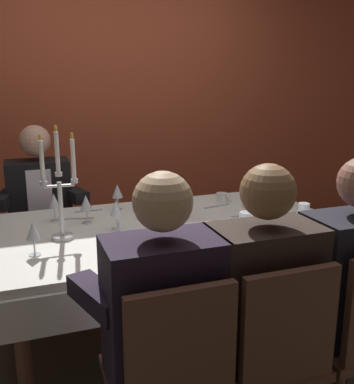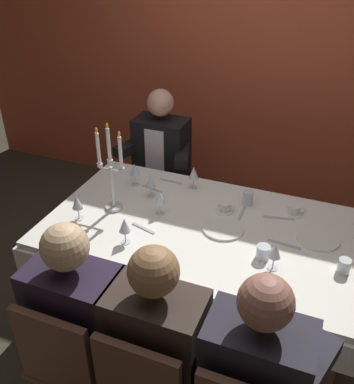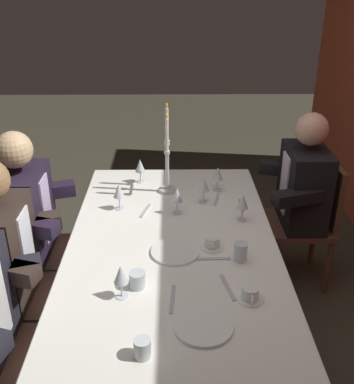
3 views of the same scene
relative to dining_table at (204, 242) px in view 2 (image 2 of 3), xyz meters
name	(u,v)px [view 2 (image 2 of 3)]	position (x,y,z in m)	size (l,w,h in m)	color
ground_plane	(201,313)	(0.00, 0.00, -0.62)	(12.00, 12.00, 0.00)	#3A372A
back_wall	(271,58)	(0.00, 1.66, 0.73)	(6.00, 0.12, 2.70)	#BF4F32
dining_table	(204,242)	(0.00, 0.00, 0.00)	(1.94, 1.14, 0.74)	white
candelabra	(111,176)	(-0.60, -0.03, 0.36)	(0.19, 0.11, 0.58)	silver
dinner_plate_0	(318,238)	(0.65, 0.12, 0.13)	(0.25, 0.25, 0.01)	white
dinner_plate_1	(223,228)	(0.11, 0.02, 0.13)	(0.25, 0.25, 0.01)	white
wine_glass_0	(194,173)	(-0.22, 0.40, 0.23)	(0.07, 0.07, 0.16)	silver
wine_glass_1	(135,170)	(-0.61, 0.29, 0.23)	(0.07, 0.07, 0.16)	silver
wine_glass_2	(160,198)	(-0.30, 0.03, 0.23)	(0.07, 0.07, 0.16)	silver
wine_glass_3	(275,251)	(0.46, -0.22, 0.23)	(0.07, 0.07, 0.16)	silver
wine_glass_4	(151,181)	(-0.44, 0.20, 0.23)	(0.07, 0.07, 0.16)	silver
wine_glass_5	(77,203)	(-0.74, -0.21, 0.23)	(0.07, 0.07, 0.16)	silver
wine_glass_6	(125,226)	(-0.37, -0.31, 0.23)	(0.07, 0.07, 0.16)	silver
water_tumbler_0	(248,198)	(0.18, 0.34, 0.17)	(0.07, 0.07, 0.10)	silver
water_tumbler_1	(263,252)	(0.39, -0.16, 0.16)	(0.07, 0.07, 0.08)	silver
water_tumbler_2	(344,266)	(0.80, -0.11, 0.16)	(0.07, 0.07, 0.08)	silver
coffee_cup_0	(225,207)	(0.06, 0.21, 0.15)	(0.13, 0.12, 0.06)	white
coffee_cup_1	(294,210)	(0.48, 0.34, 0.15)	(0.13, 0.12, 0.06)	white
knife_0	(279,218)	(0.40, 0.25, 0.12)	(0.19, 0.02, 0.01)	#B7B7BC
fork_1	(152,189)	(-0.48, 0.28, 0.12)	(0.17, 0.02, 0.01)	#B7B7BC
spoon_2	(143,228)	(-0.33, -0.16, 0.12)	(0.17, 0.02, 0.01)	#B7B7BC
knife_3	(284,245)	(0.48, 0.00, 0.12)	(0.19, 0.02, 0.01)	#B7B7BC
fork_4	(171,181)	(-0.39, 0.42, 0.12)	(0.17, 0.02, 0.01)	#B7B7BC
fork_5	(241,214)	(0.17, 0.21, 0.12)	(0.17, 0.02, 0.01)	#B7B7BC
seated_diner_0	(162,150)	(-0.67, 0.89, 0.11)	(0.63, 0.48, 1.24)	brown
seated_diner_1	(76,315)	(-0.33, -0.89, 0.11)	(0.63, 0.48, 1.24)	brown
seated_diner_2	(155,342)	(0.08, -0.89, 0.11)	(0.63, 0.48, 1.24)	brown
seated_diner_3	(255,375)	(0.52, -0.89, 0.11)	(0.63, 0.48, 1.24)	brown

